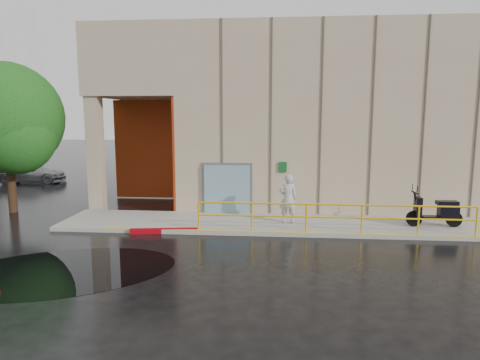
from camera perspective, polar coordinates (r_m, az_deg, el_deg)
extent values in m
plane|color=black|center=(12.47, -5.86, -11.13)|extent=(120.00, 120.00, 0.00)
cube|color=gray|center=(16.64, 10.88, -5.90)|extent=(20.00, 3.00, 0.15)
cube|color=tan|center=(22.83, 14.53, 7.86)|extent=(16.00, 10.00, 8.00)
cube|color=tan|center=(23.48, -10.86, 14.11)|extent=(4.00, 10.00, 3.00)
cube|color=tan|center=(19.63, -18.68, 3.21)|extent=(0.60, 0.60, 5.00)
cube|color=#96330D|center=(21.99, -11.62, 4.02)|extent=(3.80, 0.15, 4.90)
cube|color=#96330D|center=(19.81, -7.63, 3.63)|extent=(0.10, 3.50, 4.90)
cube|color=#7E9DAC|center=(17.78, -1.76, -1.26)|extent=(1.90, 0.10, 2.00)
cube|color=slate|center=(17.86, -1.73, -1.21)|extent=(2.10, 0.06, 2.20)
cube|color=#0C561E|center=(17.59, 5.72, 1.72)|extent=(0.32, 0.04, 0.42)
cylinder|color=#EEB50C|center=(15.12, 12.46, -3.23)|extent=(9.50, 0.06, 0.06)
cylinder|color=#EEB50C|center=(15.21, 12.40, -4.89)|extent=(9.50, 0.06, 0.06)
imported|color=#B0B0B5|center=(16.28, 6.42, -2.48)|extent=(0.69, 0.46, 1.86)
cylinder|color=black|center=(17.05, 22.18, -4.78)|extent=(0.58, 0.12, 0.57)
cylinder|color=black|center=(17.56, 26.64, -4.69)|extent=(0.58, 0.12, 0.57)
cube|color=#99030D|center=(15.71, -10.12, -6.69)|extent=(2.40, 0.52, 0.18)
cube|color=black|center=(12.88, -22.89, -11.13)|extent=(7.22, 5.86, 0.01)
imported|color=#9D9FA4|center=(29.98, -26.21, 0.90)|extent=(4.51, 2.32, 1.25)
cylinder|color=black|center=(21.06, -28.20, -0.22)|extent=(0.36, 0.36, 2.67)
sphere|color=#1D4F13|center=(20.86, -28.74, 7.27)|extent=(4.71, 4.71, 4.71)
sphere|color=#1D4F13|center=(20.22, -27.78, 5.32)|extent=(3.30, 3.30, 3.30)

